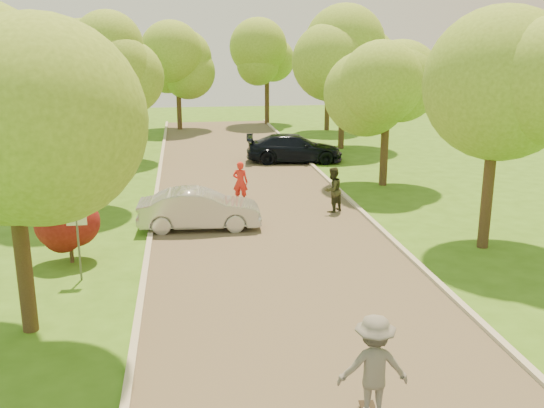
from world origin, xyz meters
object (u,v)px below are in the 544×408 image
silver_sedan (200,209)px  dark_sedan (294,148)px  person_striped (240,182)px  skateboarder (374,367)px  street_sign (77,227)px  person_olive (332,190)px

silver_sedan → dark_sedan: bearing=-23.0°
person_striped → dark_sedan: bearing=-97.1°
silver_sedan → skateboarder: skateboarder is taller
dark_sedan → person_striped: 9.12m
street_sign → silver_sedan: street_sign is taller
silver_sedan → person_striped: person_striped is taller
street_sign → dark_sedan: 18.52m
street_sign → person_striped: bearing=56.0°
skateboarder → person_olive: size_ratio=1.08×
person_olive → street_sign: bearing=-4.6°
person_striped → person_olive: 3.97m
silver_sedan → person_striped: bearing=-25.3°
person_striped → silver_sedan: bearing=79.7°
street_sign → silver_sedan: (3.49, 4.42, -0.84)m
street_sign → person_striped: (5.29, 7.83, -0.69)m
silver_sedan → dark_sedan: dark_sedan is taller
street_sign → dark_sedan: size_ratio=0.41×
dark_sedan → person_striped: bearing=161.9°
dark_sedan → skateboarder: 23.90m
person_striped → person_olive: (3.44, -1.97, 0.02)m
street_sign → silver_sedan: bearing=51.8°
silver_sedan → person_striped: 3.85m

